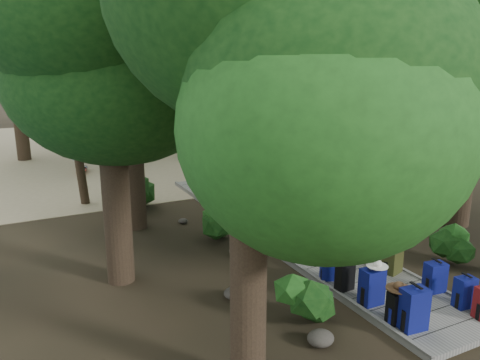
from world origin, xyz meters
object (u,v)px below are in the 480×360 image
backpack_right_c (435,276)px  duffel_right_khaki (376,255)px  backpack_left_a (414,307)px  duffel_right_black (363,249)px  lone_suitcase_on_sand (203,169)px  backpack_left_d (329,267)px  backpack_left_c (372,285)px  backpack_right_b (465,291)px  kayak (82,169)px  backpack_left_b (398,306)px  suitcase_on_boardwalk (345,276)px  sun_lounger (228,156)px  backpack_right_d (393,260)px

backpack_right_c → duffel_right_khaki: bearing=102.6°
backpack_left_a → duffel_right_black: bearing=70.0°
lone_suitcase_on_sand → backpack_left_d: bearing=-80.1°
backpack_left_c → backpack_left_d: 1.19m
backpack_right_b → kayak: size_ratio=0.19×
duffel_right_khaki → lone_suitcase_on_sand: bearing=61.9°
duffel_right_black → backpack_left_c: bearing=-133.9°
backpack_left_b → suitcase_on_boardwalk: bearing=100.0°
suitcase_on_boardwalk → duffel_right_khaki: bearing=20.2°
backpack_right_b → duffel_right_khaki: 2.18m
backpack_right_c → kayak: backpack_right_c is taller
backpack_left_d → lone_suitcase_on_sand: (1.21, 9.87, -0.07)m
backpack_right_b → kayak: bearing=112.6°
suitcase_on_boardwalk → lone_suitcase_on_sand: size_ratio=0.97×
kayak → sun_lounger: sun_lounger is taller
backpack_left_a → backpack_left_b: (-0.09, 0.26, -0.09)m
backpack_left_b → sun_lounger: 14.17m
backpack_right_c → backpack_right_b: bearing=-81.9°
backpack_right_d → sun_lounger: size_ratio=0.33×
duffel_right_black → lone_suitcase_on_sand: 9.29m
backpack_right_d → backpack_left_d: bearing=149.5°
backpack_right_c → kayak: size_ratio=0.20×
backpack_left_a → backpack_right_d: 2.21m
duffel_right_khaki → duffel_right_black: (0.02, 0.44, -0.01)m
kayak → backpack_left_c: bearing=-62.3°
backpack_left_d → sun_lounger: (3.26, 11.91, -0.08)m
duffel_right_khaki → duffel_right_black: bearing=58.4°
backpack_left_b → backpack_right_b: backpack_right_b is taller
backpack_left_b → backpack_right_b: (1.50, -0.14, 0.00)m
suitcase_on_boardwalk → backpack_right_c: bearing=-33.4°
backpack_left_d → kayak: (-3.05, 12.78, -0.20)m
backpack_right_d → duffel_right_khaki: backpack_right_d is taller
backpack_right_b → suitcase_on_boardwalk: 2.16m
backpack_right_b → backpack_right_d: (-0.13, 1.67, -0.02)m
backpack_left_c → duffel_right_black: (1.34, 1.76, -0.19)m
duffel_right_black → backpack_right_d: bearing=-97.6°
duffel_right_khaki → kayak: duffel_right_khaki is taller
kayak → backpack_right_b: bearing=-57.8°
duffel_right_black → sun_lounger: bearing=74.2°
backpack_right_b → duffel_right_khaki: (-0.13, 2.17, -0.12)m
duffel_right_black → backpack_right_c: bearing=-93.4°
backpack_left_b → sun_lounger: (3.22, 13.80, -0.13)m
backpack_left_b → backpack_right_d: bearing=56.2°
backpack_left_d → duffel_right_khaki: bearing=30.0°
lone_suitcase_on_sand → kayak: (-4.25, 2.91, -0.13)m
duffel_right_black → suitcase_on_boardwalk: suitcase_on_boardwalk is taller
lone_suitcase_on_sand → duffel_right_khaki: bearing=-72.0°
suitcase_on_boardwalk → lone_suitcase_on_sand: suitcase_on_boardwalk is taller
duffel_right_khaki → lone_suitcase_on_sand: (-0.20, 9.72, -0.01)m
backpack_right_b → backpack_left_c: bearing=155.0°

